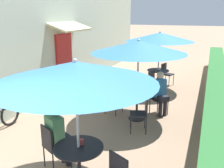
{
  "coord_description": "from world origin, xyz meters",
  "views": [
    {
      "loc": [
        2.46,
        -1.09,
        2.79
      ],
      "look_at": [
        0.15,
        4.75,
        1.0
      ],
      "focal_mm": 40.0,
      "sensor_mm": 36.0,
      "label": 1
    }
  ],
  "objects_px": {
    "patio_table_far": "(158,75)",
    "patio_umbrella_far": "(160,37)",
    "cafe_chair_mid_left": "(158,96)",
    "patio_table_mid": "(137,100)",
    "cafe_chair_mid_back": "(142,111)",
    "cafe_chair_far_right": "(149,80)",
    "patio_umbrella_mid": "(139,47)",
    "cafe_chair_near_left": "(53,144)",
    "cafe_chair_far_left": "(166,72)",
    "patio_table_near": "(79,158)",
    "coffee_cup_near": "(81,142)",
    "coffee_cup_far": "(160,69)",
    "cafe_chair_mid_right": "(112,97)",
    "seated_patron_mid_left": "(160,91)",
    "coffee_cup_mid": "(141,90)",
    "seated_patron_near_left": "(58,133)",
    "patio_umbrella_near": "(75,72)"
  },
  "relations": [
    {
      "from": "cafe_chair_mid_left",
      "to": "patio_umbrella_far",
      "type": "height_order",
      "value": "patio_umbrella_far"
    },
    {
      "from": "coffee_cup_near",
      "to": "cafe_chair_far_left",
      "type": "bearing_deg",
      "value": 87.95
    },
    {
      "from": "patio_umbrella_near",
      "to": "cafe_chair_mid_left",
      "type": "xyz_separation_m",
      "value": [
        0.53,
        3.64,
        -1.45
      ]
    },
    {
      "from": "seated_patron_near_left",
      "to": "cafe_chair_mid_back",
      "type": "distance_m",
      "value": 2.25
    },
    {
      "from": "cafe_chair_mid_right",
      "to": "cafe_chair_mid_back",
      "type": "distance_m",
      "value": 1.29
    },
    {
      "from": "cafe_chair_near_left",
      "to": "seated_patron_near_left",
      "type": "relative_size",
      "value": 0.7
    },
    {
      "from": "cafe_chair_far_right",
      "to": "patio_table_near",
      "type": "bearing_deg",
      "value": -158.85
    },
    {
      "from": "patio_table_mid",
      "to": "patio_umbrella_far",
      "type": "height_order",
      "value": "patio_umbrella_far"
    },
    {
      "from": "seated_patron_near_left",
      "to": "cafe_chair_far_right",
      "type": "distance_m",
      "value": 4.91
    },
    {
      "from": "cafe_chair_near_left",
      "to": "cafe_chair_far_left",
      "type": "bearing_deg",
      "value": 109.47
    },
    {
      "from": "coffee_cup_near",
      "to": "coffee_cup_mid",
      "type": "distance_m",
      "value": 3.1
    },
    {
      "from": "patio_table_near",
      "to": "patio_umbrella_near",
      "type": "bearing_deg",
      "value": -63.43
    },
    {
      "from": "cafe_chair_mid_left",
      "to": "patio_table_mid",
      "type": "bearing_deg",
      "value": 5.9
    },
    {
      "from": "cafe_chair_mid_back",
      "to": "cafe_chair_far_right",
      "type": "height_order",
      "value": "same"
    },
    {
      "from": "cafe_chair_near_left",
      "to": "coffee_cup_far",
      "type": "relative_size",
      "value": 9.67
    },
    {
      "from": "cafe_chair_mid_right",
      "to": "coffee_cup_mid",
      "type": "distance_m",
      "value": 0.86
    },
    {
      "from": "coffee_cup_near",
      "to": "seated_patron_mid_left",
      "type": "relative_size",
      "value": 0.07
    },
    {
      "from": "seated_patron_near_left",
      "to": "patio_table_far",
      "type": "distance_m",
      "value": 5.65
    },
    {
      "from": "coffee_cup_near",
      "to": "coffee_cup_mid",
      "type": "height_order",
      "value": "same"
    },
    {
      "from": "patio_table_mid",
      "to": "cafe_chair_mid_right",
      "type": "relative_size",
      "value": 0.92
    },
    {
      "from": "cafe_chair_near_left",
      "to": "patio_umbrella_near",
      "type": "bearing_deg",
      "value": 5.9
    },
    {
      "from": "patio_table_mid",
      "to": "patio_umbrella_far",
      "type": "distance_m",
      "value": 3.27
    },
    {
      "from": "cafe_chair_far_right",
      "to": "cafe_chair_mid_back",
      "type": "bearing_deg",
      "value": -149.87
    },
    {
      "from": "patio_table_mid",
      "to": "coffee_cup_far",
      "type": "bearing_deg",
      "value": 89.49
    },
    {
      "from": "patio_umbrella_mid",
      "to": "cafe_chair_mid_left",
      "type": "bearing_deg",
      "value": 54.56
    },
    {
      "from": "patio_umbrella_mid",
      "to": "cafe_chair_mid_back",
      "type": "xyz_separation_m",
      "value": [
        0.31,
        -0.68,
        -1.45
      ]
    },
    {
      "from": "cafe_chair_near_left",
      "to": "cafe_chair_mid_left",
      "type": "height_order",
      "value": "same"
    },
    {
      "from": "cafe_chair_mid_back",
      "to": "patio_table_far",
      "type": "height_order",
      "value": "cafe_chair_mid_back"
    },
    {
      "from": "cafe_chair_mid_left",
      "to": "seated_patron_mid_left",
      "type": "xyz_separation_m",
      "value": [
        0.08,
        -0.07,
        0.17
      ]
    },
    {
      "from": "cafe_chair_mid_back",
      "to": "patio_umbrella_mid",
      "type": "bearing_deg",
      "value": 5.9
    },
    {
      "from": "coffee_cup_mid",
      "to": "cafe_chair_far_right",
      "type": "height_order",
      "value": "cafe_chair_far_right"
    },
    {
      "from": "patio_umbrella_near",
      "to": "patio_table_mid",
      "type": "bearing_deg",
      "value": 88.14
    },
    {
      "from": "cafe_chair_mid_right",
      "to": "coffee_cup_mid",
      "type": "xyz_separation_m",
      "value": [
        0.81,
        0.09,
        0.28
      ]
    },
    {
      "from": "patio_table_near",
      "to": "cafe_chair_near_left",
      "type": "bearing_deg",
      "value": 158.16
    },
    {
      "from": "coffee_cup_near",
      "to": "cafe_chair_mid_right",
      "type": "height_order",
      "value": "cafe_chair_mid_right"
    },
    {
      "from": "patio_umbrella_mid",
      "to": "patio_table_far",
      "type": "distance_m",
      "value": 3.27
    },
    {
      "from": "seated_patron_near_left",
      "to": "seated_patron_mid_left",
      "type": "height_order",
      "value": "same"
    },
    {
      "from": "patio_umbrella_mid",
      "to": "seated_patron_mid_left",
      "type": "bearing_deg",
      "value": 45.93
    },
    {
      "from": "patio_table_near",
      "to": "patio_umbrella_far",
      "type": "bearing_deg",
      "value": 89.4
    },
    {
      "from": "coffee_cup_near",
      "to": "coffee_cup_far",
      "type": "distance_m",
      "value": 5.88
    },
    {
      "from": "patio_table_far",
      "to": "patio_umbrella_far",
      "type": "relative_size",
      "value": 0.33
    },
    {
      "from": "cafe_chair_mid_right",
      "to": "patio_umbrella_mid",
      "type": "bearing_deg",
      "value": 5.9
    },
    {
      "from": "cafe_chair_mid_back",
      "to": "coffee_cup_far",
      "type": "relative_size",
      "value": 9.67
    },
    {
      "from": "patio_table_near",
      "to": "cafe_chair_mid_right",
      "type": "bearing_deg",
      "value": 101.7
    },
    {
      "from": "patio_table_mid",
      "to": "seated_patron_mid_left",
      "type": "height_order",
      "value": "seated_patron_mid_left"
    },
    {
      "from": "patio_umbrella_mid",
      "to": "patio_umbrella_far",
      "type": "distance_m",
      "value": 2.95
    },
    {
      "from": "cafe_chair_mid_right",
      "to": "coffee_cup_far",
      "type": "height_order",
      "value": "cafe_chair_mid_right"
    },
    {
      "from": "patio_table_mid",
      "to": "cafe_chair_mid_left",
      "type": "relative_size",
      "value": 0.92
    },
    {
      "from": "cafe_chair_mid_right",
      "to": "cafe_chair_far_left",
      "type": "distance_m",
      "value": 3.7
    },
    {
      "from": "patio_table_mid",
      "to": "patio_umbrella_near",
      "type": "bearing_deg",
      "value": -91.86
    }
  ]
}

